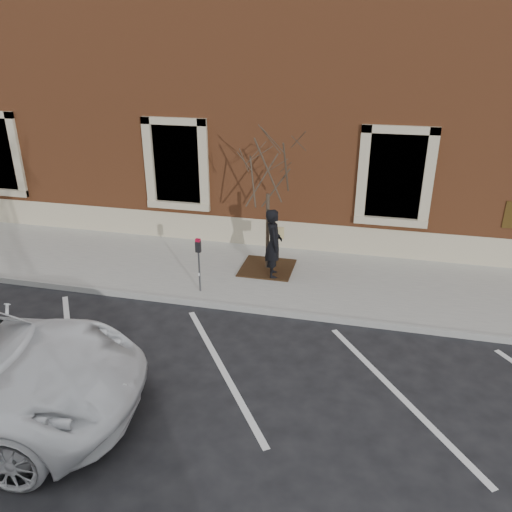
# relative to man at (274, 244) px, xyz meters

# --- Properties ---
(ground) EXTENTS (120.00, 120.00, 0.00)m
(ground) POSITION_rel_man_xyz_m (-0.21, -1.59, -1.03)
(ground) COLOR #28282B
(ground) RESTS_ON ground
(sidewalk_near) EXTENTS (40.00, 3.50, 0.15)m
(sidewalk_near) POSITION_rel_man_xyz_m (-0.21, 0.16, -0.96)
(sidewalk_near) COLOR #B8B6AD
(sidewalk_near) RESTS_ON ground
(curb_near) EXTENTS (40.00, 0.12, 0.15)m
(curb_near) POSITION_rel_man_xyz_m (-0.21, -1.64, -0.96)
(curb_near) COLOR #9E9E99
(curb_near) RESTS_ON ground
(parking_stripes) EXTENTS (28.00, 4.40, 0.01)m
(parking_stripes) POSITION_rel_man_xyz_m (-0.21, -3.79, -1.03)
(parking_stripes) COLOR silver
(parking_stripes) RESTS_ON ground
(building_civic) EXTENTS (40.00, 8.62, 8.00)m
(building_civic) POSITION_rel_man_xyz_m (-0.21, 6.15, 2.96)
(building_civic) COLOR brown
(building_civic) RESTS_ON ground
(man) EXTENTS (0.57, 0.73, 1.77)m
(man) POSITION_rel_man_xyz_m (0.00, 0.00, 0.00)
(man) COLOR black
(man) RESTS_ON sidewalk_near
(parking_meter) EXTENTS (0.12, 0.09, 1.33)m
(parking_meter) POSITION_rel_man_xyz_m (-1.53, -1.20, 0.04)
(parking_meter) COLOR #595B60
(parking_meter) RESTS_ON sidewalk_near
(tree_grate) EXTENTS (1.34, 1.34, 0.03)m
(tree_grate) POSITION_rel_man_xyz_m (-0.24, 0.40, -0.87)
(tree_grate) COLOR #3C2213
(tree_grate) RESTS_ON sidewalk_near
(sapling) EXTENTS (2.20, 2.20, 3.67)m
(sapling) POSITION_rel_man_xyz_m (-0.24, 0.40, 1.68)
(sapling) COLOR #47372B
(sapling) RESTS_ON sidewalk_near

